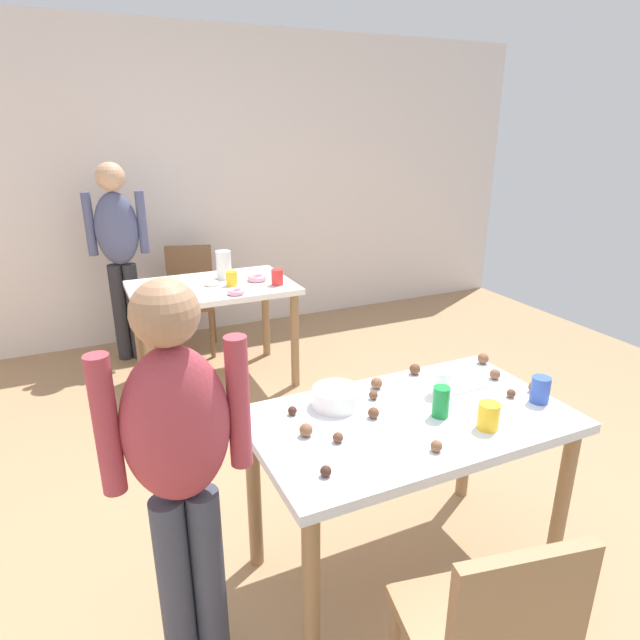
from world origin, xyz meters
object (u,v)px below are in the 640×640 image
person_girl_near (180,462)px  pitcher_far (224,265)px  dining_table_far (213,299)px  chair_near_table (490,636)px  chair_far_table (190,292)px  dining_table_near (409,439)px  person_adult_far (119,245)px  soda_can (441,402)px  mixing_bowl (336,397)px

person_girl_near → pitcher_far: 2.48m
dining_table_far → chair_near_table: bearing=-89.3°
dining_table_far → chair_far_table: (-0.02, 0.73, -0.15)m
dining_table_near → pitcher_far: size_ratio=6.05×
dining_table_near → chair_far_table: size_ratio=1.42×
chair_far_table → pitcher_far: 0.71m
person_adult_far → soda_can: person_adult_far is taller
dining_table_near → dining_table_far: (-0.25, 2.14, -0.00)m
dining_table_far → dining_table_near: bearing=-83.4°
chair_near_table → pitcher_far: 3.03m
person_adult_far → pitcher_far: (0.66, -0.59, -0.09)m
chair_far_table → person_adult_far: person_adult_far is taller
person_adult_far → soda_can: bearing=-73.2°
person_adult_far → soda_can: 3.04m
dining_table_far → soda_can: bearing=-80.9°
dining_table_far → person_adult_far: (-0.53, 0.73, 0.30)m
dining_table_far → chair_near_table: 2.87m
person_adult_far → mixing_bowl: person_adult_far is taller
chair_far_table → soda_can: size_ratio=7.13×
mixing_bowl → person_adult_far: bearing=101.6°
person_girl_near → person_adult_far: person_adult_far is taller
person_girl_near → person_adult_far: bearing=87.6°
dining_table_far → pitcher_far: pitcher_far is taller
soda_can → pitcher_far: pitcher_far is taller
soda_can → pitcher_far: size_ratio=0.60×
dining_table_near → mixing_bowl: mixing_bowl is taller
pitcher_far → chair_far_table: bearing=103.9°
dining_table_near → chair_far_table: chair_far_table is taller
dining_table_near → chair_far_table: (-0.26, 2.87, -0.15)m
dining_table_far → person_girl_near: person_girl_near is taller
dining_table_far → chair_near_table: size_ratio=1.29×
dining_table_far → person_girl_near: 2.32m
pitcher_far → dining_table_far: bearing=-133.9°
person_girl_near → chair_near_table: bearing=-43.4°
chair_near_table → chair_far_table: (-0.05, 3.60, 0.00)m
chair_far_table → person_girl_near: person_girl_near is taller
dining_table_near → soda_can: (0.10, -0.05, 0.17)m
mixing_bowl → pitcher_far: (0.11, 2.08, 0.06)m
mixing_bowl → soda_can: size_ratio=1.59×
chair_near_table → person_girl_near: 1.01m
mixing_bowl → pitcher_far: 2.08m
person_girl_near → dining_table_near: bearing=5.3°
dining_table_near → pitcher_far: bearing=92.9°
person_girl_near → soda_can: size_ratio=11.70×
person_girl_near → soda_can: bearing=2.0°
mixing_bowl → chair_near_table: bearing=-89.0°
chair_near_table → chair_far_table: 3.60m
dining_table_near → dining_table_far: size_ratio=1.10×
soda_can → dining_table_near: bearing=154.3°
dining_table_near → chair_near_table: chair_near_table is taller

